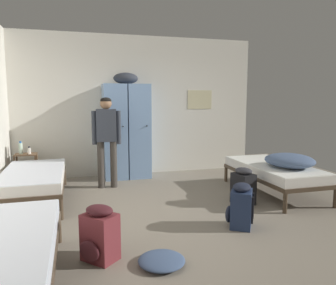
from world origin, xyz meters
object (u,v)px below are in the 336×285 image
(backpack_maroon, at_px, (99,235))
(person_traveler, at_px, (107,134))
(clothes_pile_denim, at_px, (162,260))
(bed_left_rear, at_px, (34,177))
(water_bottle, at_px, (21,148))
(backpack_navy, at_px, (240,206))
(locker_bank, at_px, (127,129))
(bed_right, at_px, (274,171))
(shelf_unit, at_px, (26,166))
(bedding_heap, at_px, (290,160))
(lotion_bottle, at_px, (29,151))
(backpack_black, at_px, (243,187))

(backpack_maroon, bearing_deg, person_traveler, 82.75)
(backpack_maroon, relative_size, clothes_pile_denim, 1.21)
(bed_left_rear, relative_size, water_bottle, 8.15)
(backpack_navy, bearing_deg, person_traveler, 120.93)
(locker_bank, height_order, bed_left_rear, locker_bank)
(bed_right, distance_m, person_traveler, 2.92)
(locker_bank, bearing_deg, shelf_unit, -178.47)
(locker_bank, bearing_deg, backpack_maroon, -103.32)
(shelf_unit, relative_size, backpack_navy, 1.04)
(shelf_unit, height_order, backpack_navy, shelf_unit)
(bedding_heap, relative_size, person_traveler, 0.52)
(lotion_bottle, xyz_separation_m, backpack_black, (3.20, -2.07, -0.37))
(bed_right, bearing_deg, locker_bank, 140.64)
(bed_right, distance_m, clothes_pile_denim, 3.05)
(locker_bank, bearing_deg, water_bottle, -179.12)
(water_bottle, bearing_deg, lotion_bottle, -21.80)
(lotion_bottle, relative_size, clothes_pile_denim, 0.31)
(bedding_heap, bearing_deg, lotion_bottle, 154.27)
(bed_left_rear, bearing_deg, clothes_pile_denim, -60.39)
(bed_left_rear, distance_m, bedding_heap, 3.99)
(person_traveler, height_order, backpack_navy, person_traveler)
(bed_left_rear, distance_m, backpack_black, 3.17)
(bed_right, distance_m, bed_left_rear, 3.84)
(lotion_bottle, relative_size, backpack_black, 0.26)
(person_traveler, relative_size, backpack_navy, 2.89)
(bed_left_rear, xyz_separation_m, backpack_maroon, (0.82, -2.16, -0.12))
(bed_right, height_order, backpack_maroon, backpack_maroon)
(locker_bank, bearing_deg, lotion_bottle, -177.14)
(bed_left_rear, distance_m, water_bottle, 1.25)
(bed_left_rear, bearing_deg, bedding_heap, -12.35)
(locker_bank, height_order, shelf_unit, locker_bank)
(shelf_unit, xyz_separation_m, bedding_heap, (4.14, -2.00, 0.25))
(shelf_unit, distance_m, clothes_pile_denim, 3.94)
(bed_left_rear, height_order, backpack_black, backpack_black)
(water_bottle, xyz_separation_m, backpack_navy, (2.88, -2.94, -0.42))
(backpack_black, bearing_deg, bed_left_rear, 162.28)
(backpack_navy, bearing_deg, shelf_unit, 133.74)
(bedding_heap, xyz_separation_m, backpack_black, (-0.88, -0.11, -0.34))
(backpack_maroon, bearing_deg, water_bottle, 109.04)
(bed_right, xyz_separation_m, lotion_bottle, (-3.97, 1.69, 0.25))
(person_traveler, xyz_separation_m, lotion_bottle, (-1.34, 0.57, -0.33))
(bed_right, xyz_separation_m, bed_left_rear, (-3.79, 0.58, 0.00))
(locker_bank, height_order, clothes_pile_denim, locker_bank)
(shelf_unit, relative_size, bedding_heap, 0.69)
(bed_right, bearing_deg, clothes_pile_denim, -142.77)
(backpack_maroon, bearing_deg, bedding_heap, 23.12)
(locker_bank, height_order, person_traveler, locker_bank)
(locker_bank, relative_size, bedding_heap, 2.52)
(water_bottle, height_order, lotion_bottle, water_bottle)
(water_bottle, height_order, backpack_maroon, water_bottle)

